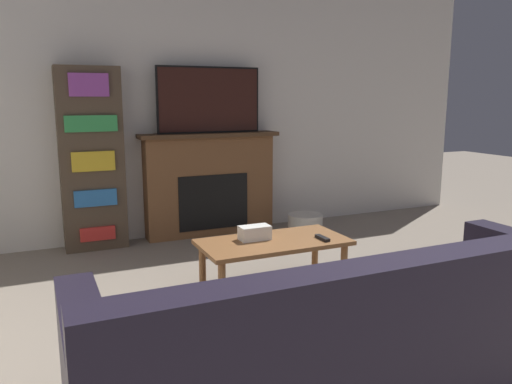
{
  "coord_description": "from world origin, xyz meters",
  "views": [
    {
      "loc": [
        -1.59,
        -0.92,
        1.41
      ],
      "look_at": [
        -0.04,
        2.55,
        0.69
      ],
      "focal_mm": 35.0,
      "sensor_mm": 36.0,
      "label": 1
    }
  ],
  "objects_px": {
    "couch": "(368,354)",
    "coffee_table": "(273,247)",
    "fireplace": "(210,184)",
    "storage_basket": "(305,223)",
    "bookshelf": "(92,159)",
    "tv": "(209,100)"
  },
  "relations": [
    {
      "from": "tv",
      "to": "coffee_table",
      "type": "xyz_separation_m",
      "value": [
        -0.13,
        -1.74,
        -1.03
      ]
    },
    {
      "from": "fireplace",
      "to": "storage_basket",
      "type": "bearing_deg",
      "value": -20.58
    },
    {
      "from": "tv",
      "to": "couch",
      "type": "height_order",
      "value": "tv"
    },
    {
      "from": "couch",
      "to": "storage_basket",
      "type": "xyz_separation_m",
      "value": [
        1.28,
        2.81,
        -0.18
      ]
    },
    {
      "from": "couch",
      "to": "coffee_table",
      "type": "relative_size",
      "value": 2.4
    },
    {
      "from": "fireplace",
      "to": "couch",
      "type": "height_order",
      "value": "fireplace"
    },
    {
      "from": "bookshelf",
      "to": "storage_basket",
      "type": "relative_size",
      "value": 4.6
    },
    {
      "from": "couch",
      "to": "bookshelf",
      "type": "bearing_deg",
      "value": 104.51
    },
    {
      "from": "tv",
      "to": "storage_basket",
      "type": "bearing_deg",
      "value": -19.51
    },
    {
      "from": "couch",
      "to": "storage_basket",
      "type": "relative_size",
      "value": 6.91
    },
    {
      "from": "couch",
      "to": "bookshelf",
      "type": "height_order",
      "value": "bookshelf"
    },
    {
      "from": "couch",
      "to": "storage_basket",
      "type": "bearing_deg",
      "value": 65.46
    },
    {
      "from": "tv",
      "to": "coffee_table",
      "type": "height_order",
      "value": "tv"
    },
    {
      "from": "coffee_table",
      "to": "couch",
      "type": "bearing_deg",
      "value": -98.75
    },
    {
      "from": "bookshelf",
      "to": "storage_basket",
      "type": "bearing_deg",
      "value": -8.96
    },
    {
      "from": "couch",
      "to": "coffee_table",
      "type": "bearing_deg",
      "value": 81.25
    },
    {
      "from": "couch",
      "to": "bookshelf",
      "type": "relative_size",
      "value": 1.5
    },
    {
      "from": "fireplace",
      "to": "tv",
      "type": "height_order",
      "value": "tv"
    },
    {
      "from": "coffee_table",
      "to": "storage_basket",
      "type": "height_order",
      "value": "coffee_table"
    },
    {
      "from": "bookshelf",
      "to": "tv",
      "type": "bearing_deg",
      "value": 0.12
    },
    {
      "from": "tv",
      "to": "storage_basket",
      "type": "height_order",
      "value": "tv"
    },
    {
      "from": "fireplace",
      "to": "tv",
      "type": "distance_m",
      "value": 0.85
    }
  ]
}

